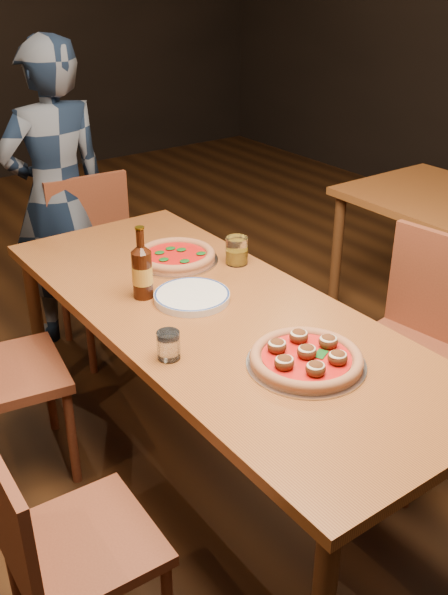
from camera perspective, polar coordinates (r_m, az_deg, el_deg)
ground at (r=2.78m, az=-0.62°, el=-14.79°), size 9.00×9.00×0.00m
table_main at (r=2.38m, az=-0.70°, el=-2.58°), size 0.80×2.00×0.75m
chair_main_nw at (r=2.00m, az=-12.03°, el=-19.91°), size 0.40×0.40×0.83m
chair_main_sw at (r=2.66m, az=-18.36°, el=-6.11°), size 0.49×0.49×0.92m
chair_main_e at (r=2.66m, az=15.25°, el=-5.00°), size 0.51×0.51×0.98m
chair_end at (r=3.41m, az=-10.03°, el=2.58°), size 0.47×0.47×0.93m
pizza_meatball at (r=2.04m, az=7.10°, el=-5.17°), size 0.37×0.37×0.07m
pizza_margherita at (r=2.73m, az=-4.18°, el=3.59°), size 0.35×0.35×0.05m
plate_stack at (r=2.41m, az=-2.77°, el=0.07°), size 0.28×0.28×0.03m
beer_bottle at (r=2.41m, az=-7.05°, el=2.11°), size 0.08×0.08×0.27m
water_glass at (r=2.06m, az=-4.80°, el=-4.11°), size 0.07×0.07×0.09m
amber_glass at (r=2.68m, az=1.11°, el=4.06°), size 0.09×0.09×0.11m
diner at (r=3.50m, az=-14.15°, el=8.43°), size 0.58×0.39×1.56m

